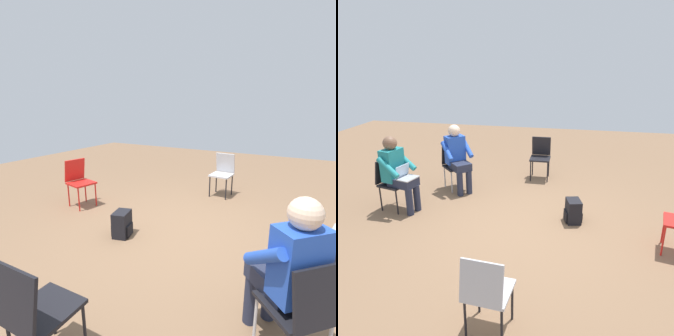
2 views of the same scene
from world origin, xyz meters
TOP-DOWN VIEW (x-y plane):
  - ground_plane at (0.00, 0.00)m, footprint 14.00×14.00m
  - chair_south at (0.03, -2.03)m, footprint 0.43×0.46m
  - chair_north at (0.04, 2.14)m, footprint 0.41×0.44m
  - chair_east at (2.16, -0.24)m, footprint 0.51×0.48m
  - chair_northwest at (-1.50, 1.28)m, footprint 0.58×0.58m
  - person_in_blue at (-1.39, 1.16)m, footprint 0.63×0.63m
  - backpack_near_laptop_user at (0.76, 0.33)m, footprint 0.29×0.32m

SIDE VIEW (x-z plane):
  - ground_plane at x=0.00m, z-range 0.00..0.00m
  - backpack_near_laptop_user at x=0.76m, z-range -0.02..0.34m
  - chair_south at x=0.03m, z-range 0.07..0.92m
  - chair_north at x=0.04m, z-range 0.07..0.92m
  - chair_east at x=2.16m, z-range 0.07..0.92m
  - chair_northwest at x=-1.50m, z-range 0.07..0.92m
  - person_in_blue at x=-1.39m, z-range 0.07..1.31m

